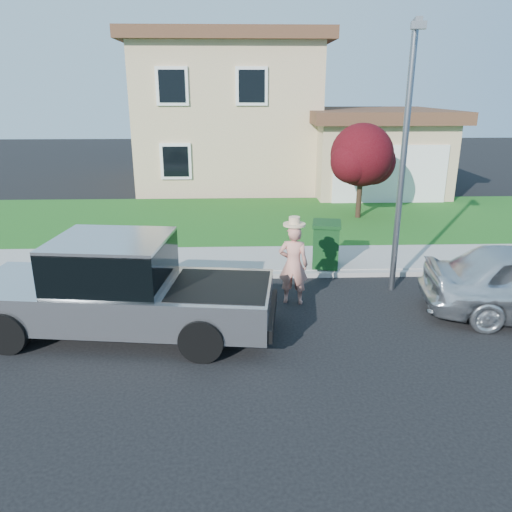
{
  "coord_description": "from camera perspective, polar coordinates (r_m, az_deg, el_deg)",
  "views": [
    {
      "loc": [
        0.42,
        -8.8,
        4.49
      ],
      "look_at": [
        0.77,
        1.01,
        1.2
      ],
      "focal_mm": 35.0,
      "sensor_mm": 36.0,
      "label": 1
    }
  ],
  "objects": [
    {
      "name": "house",
      "position": [
        25.23,
        -0.01,
        15.54
      ],
      "size": [
        14.0,
        11.3,
        6.85
      ],
      "color": "tan",
      "rests_on": "ground"
    },
    {
      "name": "sidewalk",
      "position": [
        13.55,
        0.52,
        -0.47
      ],
      "size": [
        40.0,
        2.0,
        0.15
      ],
      "primitive_type": "cube",
      "color": "gray",
      "rests_on": "ground"
    },
    {
      "name": "pickup_truck",
      "position": [
        9.78,
        -15.2,
        -3.77
      ],
      "size": [
        5.97,
        2.62,
        1.9
      ],
      "rotation": [
        0.0,
        0.0,
        -0.12
      ],
      "color": "black",
      "rests_on": "ground"
    },
    {
      "name": "woman",
      "position": [
        10.79,
        4.29,
        -0.8
      ],
      "size": [
        0.72,
        0.55,
        1.95
      ],
      "rotation": [
        0.0,
        0.0,
        2.93
      ],
      "color": "tan",
      "rests_on": "ground"
    },
    {
      "name": "ornamental_tree",
      "position": [
        18.04,
        12.08,
        10.89
      ],
      "size": [
        2.41,
        2.17,
        3.31
      ],
      "color": "black",
      "rests_on": "lawn"
    },
    {
      "name": "lawn",
      "position": [
        17.87,
        -0.12,
        4.16
      ],
      "size": [
        40.0,
        7.0,
        0.1
      ],
      "primitive_type": "cube",
      "color": "#194A15",
      "rests_on": "ground"
    },
    {
      "name": "ground",
      "position": [
        9.89,
        -4.31,
        -8.53
      ],
      "size": [
        80.0,
        80.0,
        0.0
      ],
      "primitive_type": "plane",
      "color": "black",
      "rests_on": "ground"
    },
    {
      "name": "street_lamp",
      "position": [
        11.38,
        16.63,
        11.82
      ],
      "size": [
        0.37,
        0.76,
        5.8
      ],
      "rotation": [
        0.0,
        0.0,
        -0.23
      ],
      "color": "slate",
      "rests_on": "ground"
    },
    {
      "name": "trash_bin",
      "position": [
        12.87,
        8.0,
        1.39
      ],
      "size": [
        0.84,
        0.93,
        1.16
      ],
      "rotation": [
        0.0,
        0.0,
        -0.18
      ],
      "color": "#0F3714",
      "rests_on": "sidewalk"
    },
    {
      "name": "curb",
      "position": [
        12.52,
        0.74,
        -2.18
      ],
      "size": [
        40.0,
        0.2,
        0.12
      ],
      "primitive_type": "cube",
      "color": "gray",
      "rests_on": "ground"
    }
  ]
}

